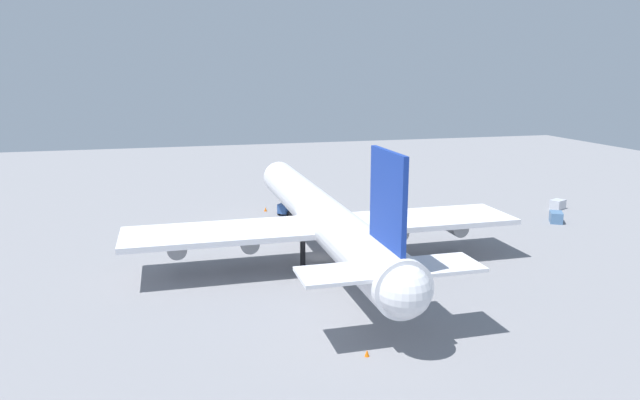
# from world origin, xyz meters

# --- Properties ---
(ground_plane) EXTENTS (254.66, 254.66, 0.00)m
(ground_plane) POSITION_xyz_m (0.00, 0.00, 0.00)
(ground_plane) COLOR gray
(cargo_airplane) EXTENTS (63.67, 51.67, 18.01)m
(cargo_airplane) POSITION_xyz_m (-0.44, 0.00, 6.03)
(cargo_airplane) COLOR silver
(cargo_airplane) RESTS_ON ground_plane
(pushback_tractor) EXTENTS (4.29, 4.17, 2.12)m
(pushback_tractor) POSITION_xyz_m (25.30, -0.61, 1.04)
(pushback_tractor) COLOR #2D5193
(pushback_tractor) RESTS_ON ground_plane
(cargo_container_fore) EXTENTS (3.63, 3.23, 1.83)m
(cargo_container_fore) POSITION_xyz_m (8.06, -43.47, 0.92)
(cargo_container_fore) COLOR #4C729E
(cargo_container_fore) RESTS_ON ground_plane
(cargo_container_aft) EXTENTS (2.93, 3.24, 1.72)m
(cargo_container_aft) POSITION_xyz_m (16.58, -50.11, 0.86)
(cargo_container_aft) COLOR #B7BCC6
(cargo_container_aft) RESTS_ON ground_plane
(safety_cone_nose) EXTENTS (0.55, 0.55, 0.78)m
(safety_cone_nose) POSITION_xyz_m (28.65, 2.70, 0.39)
(safety_cone_nose) COLOR orange
(safety_cone_nose) RESTS_ON ground_plane
(safety_cone_tail) EXTENTS (0.45, 0.45, 0.64)m
(safety_cone_tail) POSITION_xyz_m (-28.65, 3.23, 0.32)
(safety_cone_tail) COLOR orange
(safety_cone_tail) RESTS_ON ground_plane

